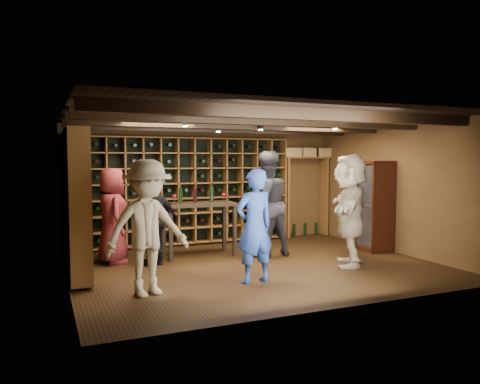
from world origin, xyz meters
name	(u,v)px	position (x,y,z in m)	size (l,w,h in m)	color
ground	(254,265)	(0.00, 0.00, 0.00)	(6.00, 6.00, 0.00)	#311E0D
room_shell	(253,123)	(0.00, 0.05, 2.42)	(6.00, 6.00, 6.00)	brown
wine_rack_back	(185,191)	(-0.52, 2.33, 1.15)	(4.65, 0.30, 2.20)	brown
wine_rack_left	(74,200)	(-2.83, 0.82, 1.15)	(0.30, 2.65, 2.20)	brown
crate_shelf	(306,170)	(2.41, 2.32, 1.57)	(1.20, 0.32, 2.07)	brown
display_cabinet	(376,208)	(2.71, 0.20, 0.86)	(0.55, 0.50, 1.75)	#36130A
man_blue_shirt	(255,226)	(-0.47, -1.02, 0.84)	(0.61, 0.40, 1.67)	navy
man_grey_suit	(266,204)	(0.52, 0.62, 0.98)	(0.95, 0.74, 1.96)	black
guest_red_floral	(112,216)	(-2.19, 1.14, 0.83)	(0.81, 0.53, 1.66)	maroon
guest_woman_black	(154,221)	(-1.57, 0.69, 0.76)	(0.90, 0.37, 1.53)	black
guest_khaki	(147,228)	(-2.04, -1.03, 0.90)	(1.17, 0.67, 1.81)	gray
guest_beige	(350,210)	(1.50, -0.61, 0.95)	(1.76, 0.56, 1.90)	tan
tasting_table	(199,210)	(-0.63, 1.12, 0.87)	(1.34, 0.68, 1.28)	black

